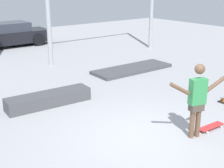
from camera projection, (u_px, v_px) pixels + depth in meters
ground_plane at (144, 137)px, 7.31m from camera, size 36.00×36.00×0.00m
skateboarder at (197, 97)px, 7.00m from camera, size 1.43×0.52×1.76m
skateboard at (211, 127)px, 7.68m from camera, size 0.79×0.28×0.08m
grind_box at (49, 99)px, 9.13m from camera, size 2.53×0.77×0.38m
manual_pad at (132, 69)px, 12.75m from camera, size 3.45×1.25×0.13m
parked_car_black at (9, 35)px, 17.33m from camera, size 4.32×1.90×1.32m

